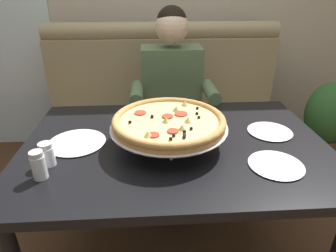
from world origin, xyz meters
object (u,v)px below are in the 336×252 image
Objects in this scene: booth_bench at (164,122)px; patio_chair at (18,68)px; plate_near_right at (270,130)px; shaker_oregano at (47,156)px; dining_table at (175,157)px; potted_plant at (327,119)px; pizza at (169,122)px; shaker_parmesan at (39,167)px; plate_near_left at (77,141)px; plate_far_side at (276,164)px; diner_main at (172,97)px.

booth_bench reaches higher than patio_chair.
booth_bench is at bearing 118.24° from plate_near_right.
shaker_oregano is 0.11× the size of patio_chair.
potted_plant is (1.34, 0.93, -0.27)m from dining_table.
pizza is 5.29× the size of shaker_oregano.
shaker_parmesan reaches higher than dining_table.
potted_plant is at bearing 27.01° from plate_near_left.
shaker_oregano is at bearing -167.59° from plate_near_right.
shaker_oregano is 0.45× the size of plate_far_side.
potted_plant is (1.78, 0.91, -0.37)m from plate_near_left.
diner_main is at bearing 86.50° from dining_table.
dining_table is 0.45m from plate_near_left.
shaker_parmesan is 0.53× the size of plate_near_right.
diner_main reaches higher than potted_plant.
pizza reaches higher than shaker_parmesan.
pizza is at bearing 153.33° from plate_far_side.
plate_far_side is at bearing -130.01° from potted_plant.
plate_near_left is at bearing 66.42° from shaker_oregano.
diner_main is 2.26m from patio_chair.
shaker_parmesan is at bearing -106.60° from plate_near_left.
potted_plant is at bearing 49.99° from plate_far_side.
plate_far_side is (0.41, -0.21, -0.10)m from pizza.
booth_bench is 0.97m from dining_table.
plate_near_right is (0.49, 0.08, -0.10)m from pizza.
dining_table is 0.58m from shaker_parmesan.
shaker_parmesan reaches higher than plate_far_side.
diner_main reaches higher than dining_table.
dining_table is 1.65m from potted_plant.
shaker_parmesan is 0.16× the size of potted_plant.
booth_bench reaches higher than plate_far_side.
plate_near_left is 0.30× the size of patio_chair.
pizza reaches higher than plate_far_side.
pizza is 0.43m from plate_near_left.
pizza reaches higher than patio_chair.
dining_table is 1.07× the size of diner_main.
potted_plant is at bearing -23.46° from patio_chair.
shaker_parmesan is 2.68m from patio_chair.
patio_chair is (-1.09, 2.35, -0.26)m from shaker_oregano.
dining_table is 0.45m from plate_far_side.
diner_main is 1.06m from shaker_parmesan.
patio_chair reaches higher than dining_table.
plate_far_side is 3.14m from patio_chair.
pizza reaches higher than plate_near_right.
booth_bench is 8.45× the size of plate_far_side.
plate_near_left is (-0.41, 0.03, -0.10)m from pizza.
shaker_oregano is at bearing 88.47° from shaker_parmesan.
shaker_oregano is at bearing -65.22° from patio_chair.
pizza is at bearing -4.00° from plate_near_left.
plate_near_right is 0.25× the size of patio_chair.
booth_bench is 1.05m from pizza.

